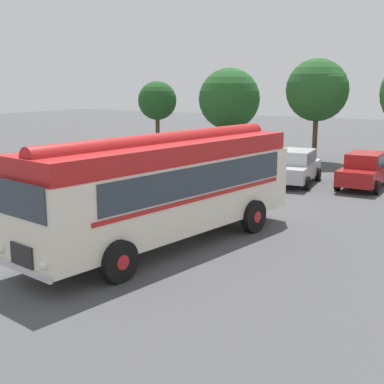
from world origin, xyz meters
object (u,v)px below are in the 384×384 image
at_px(car_mid_left, 243,163).
at_px(car_far_right, 365,170).
at_px(car_near_left, 212,157).
at_px(car_mid_right, 296,167).
at_px(vintage_bus, 165,185).

xyz_separation_m(car_mid_left, car_far_right, (5.97, 0.97, 0.00)).
height_order(car_near_left, car_mid_right, same).
distance_m(vintage_bus, car_near_left, 13.84).
bearing_deg(car_near_left, car_far_right, -0.76).
relative_size(car_mid_right, car_far_right, 1.04).
relative_size(vintage_bus, car_far_right, 2.43).
bearing_deg(vintage_bus, car_mid_left, 105.51).
distance_m(car_near_left, car_mid_left, 2.69).
bearing_deg(car_mid_right, vintage_bus, -88.24).
height_order(car_mid_left, car_mid_right, same).
distance_m(car_near_left, car_far_right, 8.43).
xyz_separation_m(vintage_bus, car_mid_left, (-3.19, 11.50, -1.05)).
distance_m(car_mid_left, car_far_right, 6.05).
height_order(car_near_left, car_mid_left, same).
relative_size(car_near_left, car_mid_right, 0.98).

